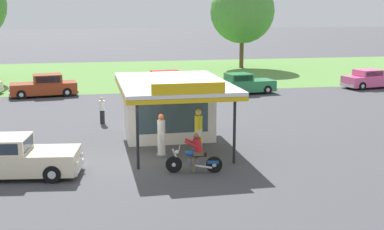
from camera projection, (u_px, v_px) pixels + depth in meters
ground_plane at (139, 162)px, 21.55m from camera, size 300.00×300.00×0.00m
grass_verge_strip at (108, 74)px, 50.34m from camera, size 120.00×24.00×0.01m
service_station_kiosk at (169, 103)px, 25.14m from camera, size 4.86×7.57×3.45m
gas_pump_nearside at (161, 137)px, 22.14m from camera, size 0.44×0.44×1.88m
gas_pump_offside at (198, 134)px, 22.45m from camera, size 0.44×0.44×2.02m
motorcycle_with_rider at (195, 156)px, 20.00m from camera, size 2.18×0.80×1.58m
featured_classic_sedan at (9, 158)px, 19.57m from camera, size 5.40×2.61×1.54m
parked_car_second_row_spare at (163, 80)px, 41.37m from camera, size 5.26×2.41×1.40m
parked_car_back_row_right at (243, 84)px, 38.80m from camera, size 5.00×2.48×1.53m
parked_car_back_row_centre_right at (44, 86)px, 37.62m from camera, size 5.03×2.48×1.60m
parked_car_back_row_far_right at (371, 79)px, 41.63m from camera, size 5.11×2.52×1.48m
bystander_standing_back_lot at (175, 93)px, 33.44m from camera, size 0.37×0.37×1.70m
bystander_leaning_by_kiosk at (102, 110)px, 28.56m from camera, size 0.34×0.34×1.50m
tree_oak_left at (242, 11)px, 54.76m from camera, size 6.84×6.84×9.45m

